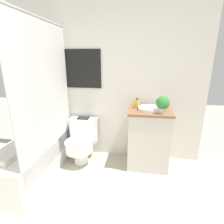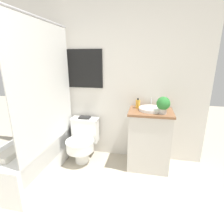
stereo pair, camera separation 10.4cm
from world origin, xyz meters
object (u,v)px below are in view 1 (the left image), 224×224
Objects in this scene: sink at (150,108)px; soap_bottle at (137,104)px; book_on_tank at (83,118)px; toilet at (82,140)px; potted_plant at (163,104)px.

soap_bottle is (-0.19, 0.08, 0.04)m from sink.
toilet is at bearing -90.00° from book_on_tank.
toilet is 0.35m from book_on_tank.
sink is 1.03m from book_on_tank.
toilet is 1.01m from soap_bottle.
sink is 0.21m from soap_bottle.
soap_bottle is 0.86m from book_on_tank.
sink reaches higher than book_on_tank.
potted_plant is at bearing -40.21° from sink.
soap_bottle is 0.39m from potted_plant.
toilet is at bearing -177.45° from sink.
potted_plant is 1.21m from book_on_tank.
potted_plant is at bearing -3.86° from toilet.
toilet is at bearing 176.14° from potted_plant.
toilet is 2.93× the size of potted_plant.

